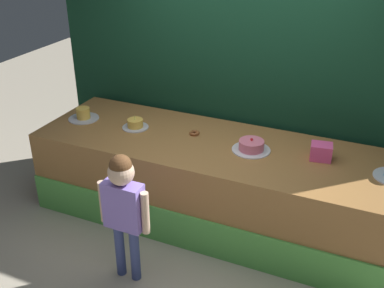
{
  "coord_description": "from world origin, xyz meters",
  "views": [
    {
      "loc": [
        1.34,
        -3.08,
        2.83
      ],
      "look_at": [
        -0.18,
        0.34,
        0.92
      ],
      "focal_mm": 43.2,
      "sensor_mm": 36.0,
      "label": 1
    }
  ],
  "objects_px": {
    "child_figure": "(123,202)",
    "pink_box": "(321,152)",
    "cake_far_left": "(83,115)",
    "donut": "(194,133)",
    "cake_center_left": "(135,124)",
    "cake_center_right": "(251,146)"
  },
  "relations": [
    {
      "from": "pink_box",
      "to": "cake_center_left",
      "type": "distance_m",
      "value": 1.84
    },
    {
      "from": "pink_box",
      "to": "cake_center_right",
      "type": "bearing_deg",
      "value": -171.47
    },
    {
      "from": "cake_center_right",
      "to": "child_figure",
      "type": "bearing_deg",
      "value": -122.45
    },
    {
      "from": "child_figure",
      "to": "pink_box",
      "type": "distance_m",
      "value": 1.78
    },
    {
      "from": "cake_far_left",
      "to": "cake_center_left",
      "type": "height_order",
      "value": "cake_center_left"
    },
    {
      "from": "cake_far_left",
      "to": "donut",
      "type": "bearing_deg",
      "value": 6.14
    },
    {
      "from": "donut",
      "to": "cake_far_left",
      "type": "xyz_separation_m",
      "value": [
        -1.22,
        -0.13,
        0.03
      ]
    },
    {
      "from": "cake_far_left",
      "to": "cake_center_left",
      "type": "bearing_deg",
      "value": 2.86
    },
    {
      "from": "cake_center_left",
      "to": "cake_center_right",
      "type": "distance_m",
      "value": 1.22
    },
    {
      "from": "child_figure",
      "to": "cake_far_left",
      "type": "relative_size",
      "value": 3.67
    },
    {
      "from": "child_figure",
      "to": "cake_far_left",
      "type": "height_order",
      "value": "child_figure"
    },
    {
      "from": "child_figure",
      "to": "cake_center_left",
      "type": "height_order",
      "value": "child_figure"
    },
    {
      "from": "pink_box",
      "to": "cake_center_right",
      "type": "distance_m",
      "value": 0.62
    },
    {
      "from": "child_figure",
      "to": "donut",
      "type": "bearing_deg",
      "value": 85.77
    },
    {
      "from": "cake_far_left",
      "to": "cake_center_right",
      "type": "relative_size",
      "value": 0.9
    },
    {
      "from": "cake_center_left",
      "to": "cake_center_right",
      "type": "relative_size",
      "value": 0.75
    },
    {
      "from": "donut",
      "to": "cake_center_right",
      "type": "bearing_deg",
      "value": -8.9
    },
    {
      "from": "cake_center_right",
      "to": "pink_box",
      "type": "bearing_deg",
      "value": 8.53
    },
    {
      "from": "cake_far_left",
      "to": "cake_center_left",
      "type": "distance_m",
      "value": 0.61
    },
    {
      "from": "cake_center_left",
      "to": "cake_center_right",
      "type": "xyz_separation_m",
      "value": [
        1.22,
        0.01,
        0.0
      ]
    },
    {
      "from": "pink_box",
      "to": "donut",
      "type": "xyz_separation_m",
      "value": [
        -1.22,
        0.0,
        -0.06
      ]
    },
    {
      "from": "cake_center_right",
      "to": "cake_far_left",
      "type": "bearing_deg",
      "value": -178.88
    }
  ]
}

